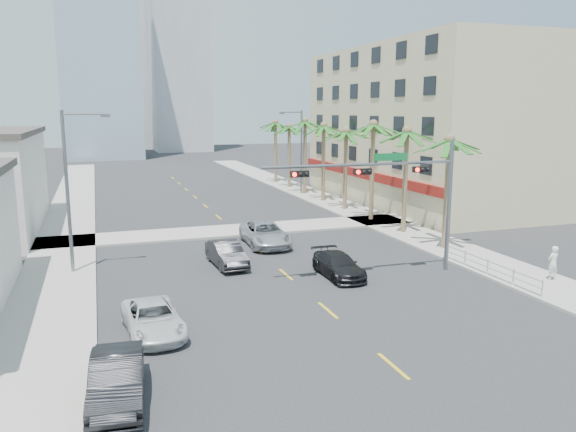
# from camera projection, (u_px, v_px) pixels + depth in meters

# --- Properties ---
(ground) EXTENTS (260.00, 260.00, 0.00)m
(ground) POSITION_uv_depth(u_px,v_px,m) (368.00, 344.00, 21.87)
(ground) COLOR #262628
(ground) RESTS_ON ground
(sidewalk_right) EXTENTS (4.00, 120.00, 0.15)m
(sidewalk_right) POSITION_uv_depth(u_px,v_px,m) (389.00, 225.00, 44.27)
(sidewalk_right) COLOR gray
(sidewalk_right) RESTS_ON ground
(sidewalk_left) EXTENTS (4.00, 120.00, 0.15)m
(sidewalk_left) POSITION_uv_depth(u_px,v_px,m) (63.00, 249.00, 36.65)
(sidewalk_left) COLOR gray
(sidewalk_left) RESTS_ON ground
(sidewalk_cross) EXTENTS (80.00, 4.00, 0.15)m
(sidewalk_cross) POSITION_uv_depth(u_px,v_px,m) (235.00, 230.00, 42.32)
(sidewalk_cross) COLOR gray
(sidewalk_cross) RESTS_ON ground
(building_right) EXTENTS (15.25, 28.00, 15.00)m
(building_right) POSITION_uv_depth(u_px,v_px,m) (432.00, 126.00, 55.37)
(building_right) COLOR #C9B98E
(building_right) RESTS_ON ground
(tower_far_left) EXTENTS (14.00, 14.00, 48.00)m
(tower_far_left) POSITION_uv_depth(u_px,v_px,m) (97.00, 27.00, 103.24)
(tower_far_left) COLOR #99B2C6
(tower_far_left) RESTS_ON ground
(tower_far_right) EXTENTS (12.00, 12.00, 60.00)m
(tower_far_right) POSITION_uv_depth(u_px,v_px,m) (178.00, 12.00, 121.47)
(tower_far_right) COLOR #ADADB2
(tower_far_right) RESTS_ON ground
(tower_far_center) EXTENTS (16.00, 16.00, 42.00)m
(tower_far_center) POSITION_uv_depth(u_px,v_px,m) (119.00, 59.00, 133.28)
(tower_far_center) COLOR #ADADB2
(tower_far_center) RESTS_ON ground
(traffic_signal_mast) EXTENTS (11.12, 0.54, 7.20)m
(traffic_signal_mast) POSITION_uv_depth(u_px,v_px,m) (400.00, 184.00, 30.17)
(traffic_signal_mast) COLOR slate
(traffic_signal_mast) RESTS_ON ground
(palm_tree_0) EXTENTS (4.80, 4.80, 7.80)m
(palm_tree_0) POSITION_uv_depth(u_px,v_px,m) (450.00, 141.00, 35.40)
(palm_tree_0) COLOR brown
(palm_tree_0) RESTS_ON ground
(palm_tree_1) EXTENTS (4.80, 4.80, 8.16)m
(palm_tree_1) POSITION_uv_depth(u_px,v_px,m) (407.00, 132.00, 40.18)
(palm_tree_1) COLOR brown
(palm_tree_1) RESTS_ON ground
(palm_tree_2) EXTENTS (4.80, 4.80, 8.52)m
(palm_tree_2) POSITION_uv_depth(u_px,v_px,m) (373.00, 126.00, 44.95)
(palm_tree_2) COLOR brown
(palm_tree_2) RESTS_ON ground
(palm_tree_3) EXTENTS (4.80, 4.80, 7.80)m
(palm_tree_3) POSITION_uv_depth(u_px,v_px,m) (346.00, 132.00, 49.91)
(palm_tree_3) COLOR brown
(palm_tree_3) RESTS_ON ground
(palm_tree_4) EXTENTS (4.80, 4.80, 8.16)m
(palm_tree_4) POSITION_uv_depth(u_px,v_px,m) (324.00, 127.00, 54.68)
(palm_tree_4) COLOR brown
(palm_tree_4) RESTS_ON ground
(palm_tree_5) EXTENTS (4.80, 4.80, 8.52)m
(palm_tree_5) POSITION_uv_depth(u_px,v_px,m) (305.00, 122.00, 59.45)
(palm_tree_5) COLOR brown
(palm_tree_5) RESTS_ON ground
(palm_tree_6) EXTENTS (4.80, 4.80, 7.80)m
(palm_tree_6) POSITION_uv_depth(u_px,v_px,m) (289.00, 127.00, 64.42)
(palm_tree_6) COLOR brown
(palm_tree_6) RESTS_ON ground
(palm_tree_7) EXTENTS (4.80, 4.80, 8.16)m
(palm_tree_7) POSITION_uv_depth(u_px,v_px,m) (276.00, 123.00, 69.19)
(palm_tree_7) COLOR brown
(palm_tree_7) RESTS_ON ground
(streetlight_left) EXTENTS (2.55, 0.25, 9.00)m
(streetlight_left) POSITION_uv_depth(u_px,v_px,m) (71.00, 184.00, 30.47)
(streetlight_left) COLOR slate
(streetlight_left) RESTS_ON ground
(streetlight_right) EXTENTS (2.55, 0.25, 9.00)m
(streetlight_right) POSITION_uv_depth(u_px,v_px,m) (300.00, 148.00, 59.77)
(streetlight_right) COLOR slate
(streetlight_right) RESTS_ON ground
(guardrail) EXTENTS (0.08, 8.08, 1.00)m
(guardrail) POSITION_uv_depth(u_px,v_px,m) (488.00, 265.00, 30.60)
(guardrail) COLOR silver
(guardrail) RESTS_ON ground
(car_parked_mid) EXTENTS (1.95, 4.66, 1.50)m
(car_parked_mid) POSITION_uv_depth(u_px,v_px,m) (117.00, 380.00, 17.42)
(car_parked_mid) COLOR black
(car_parked_mid) RESTS_ON ground
(car_parked_far) EXTENTS (2.47, 4.79, 1.29)m
(car_parked_far) POSITION_uv_depth(u_px,v_px,m) (153.00, 319.00, 22.80)
(car_parked_far) COLOR silver
(car_parked_far) RESTS_ON ground
(car_lane_left) EXTENTS (1.82, 4.49, 1.45)m
(car_lane_left) POSITION_uv_depth(u_px,v_px,m) (227.00, 254.00, 32.82)
(car_lane_left) COLOR black
(car_lane_left) RESTS_ON ground
(car_lane_center) EXTENTS (2.82, 5.76, 1.58)m
(car_lane_center) POSITION_uv_depth(u_px,v_px,m) (265.00, 234.00, 37.82)
(car_lane_center) COLOR silver
(car_lane_center) RESTS_ON ground
(car_lane_right) EXTENTS (1.81, 4.44, 1.29)m
(car_lane_right) POSITION_uv_depth(u_px,v_px,m) (338.00, 265.00, 30.69)
(car_lane_right) COLOR black
(car_lane_right) RESTS_ON ground
(pedestrian) EXTENTS (0.71, 0.50, 1.84)m
(pedestrian) POSITION_uv_depth(u_px,v_px,m) (553.00, 263.00, 29.57)
(pedestrian) COLOR white
(pedestrian) RESTS_ON sidewalk_right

